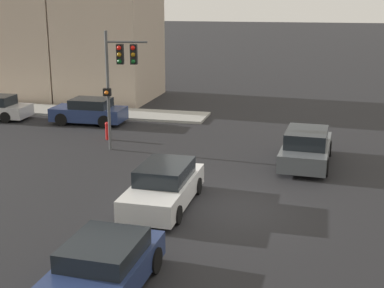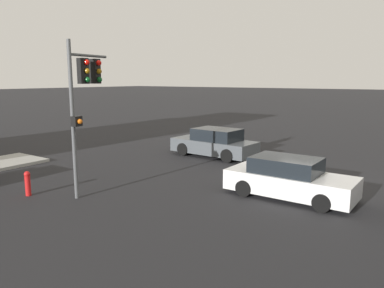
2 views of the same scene
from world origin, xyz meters
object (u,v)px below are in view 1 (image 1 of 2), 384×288
traffic_signal (119,68)px  parked_car_0 (89,112)px  crossing_car_0 (103,268)px  fire_hydrant (107,130)px  crossing_car_2 (306,148)px  crossing_car_1 (164,186)px

traffic_signal → parked_car_0: bearing=-150.3°
crossing_car_0 → fire_hydrant: 14.79m
parked_car_0 → fire_hydrant: 3.99m
crossing_car_0 → fire_hydrant: crossing_car_0 is taller
crossing_car_2 → fire_hydrant: (1.91, 9.96, -0.25)m
traffic_signal → fire_hydrant: size_ratio=6.05×
traffic_signal → crossing_car_1: bearing=23.6°
traffic_signal → crossing_car_0: traffic_signal is taller
traffic_signal → crossing_car_0: (-12.08, -4.05, -3.24)m
crossing_car_2 → traffic_signal: bearing=91.4°
crossing_car_0 → fire_hydrant: (13.75, 5.46, -0.15)m
fire_hydrant → parked_car_0: bearing=36.9°
crossing_car_2 → fire_hydrant: size_ratio=5.24×
traffic_signal → parked_car_0: traffic_signal is taller
fire_hydrant → crossing_car_2: bearing=-100.9°
parked_car_0 → traffic_signal: bearing=126.9°
crossing_car_0 → parked_car_0: size_ratio=0.98×
crossing_car_1 → parked_car_0: (11.11, 7.71, 0.01)m
traffic_signal → fire_hydrant: traffic_signal is taller
crossing_car_2 → fire_hydrant: crossing_car_2 is taller
crossing_car_0 → parked_car_0: bearing=-153.5°
crossing_car_1 → fire_hydrant: bearing=-145.5°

